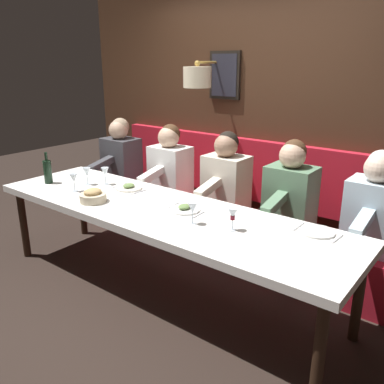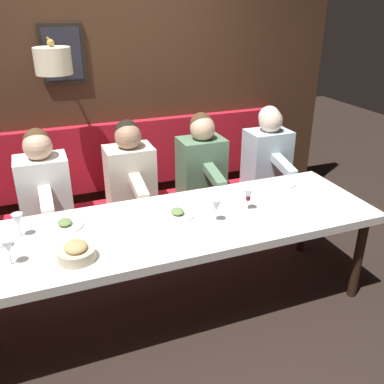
{
  "view_description": "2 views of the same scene",
  "coord_description": "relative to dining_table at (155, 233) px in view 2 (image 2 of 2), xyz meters",
  "views": [
    {
      "loc": [
        -2.23,
        -2.06,
        1.86
      ],
      "look_at": [
        0.05,
        -0.29,
        0.92
      ],
      "focal_mm": 37.95,
      "sensor_mm": 36.0,
      "label": 1
    },
    {
      "loc": [
        -2.39,
        0.66,
        2.12
      ],
      "look_at": [
        0.05,
        -0.29,
        0.92
      ],
      "focal_mm": 39.28,
      "sensor_mm": 36.0,
      "label": 2
    }
  ],
  "objects": [
    {
      "name": "ground_plane",
      "position": [
        0.0,
        0.0,
        -0.68
      ],
      "size": [
        12.0,
        12.0,
        0.0
      ],
      "primitive_type": "plane",
      "color": "black"
    },
    {
      "name": "dining_table",
      "position": [
        0.0,
        0.0,
        0.0
      ],
      "size": [
        0.9,
        3.17,
        0.74
      ],
      "color": "white",
      "rests_on": "ground_plane"
    },
    {
      "name": "banquette_bench",
      "position": [
        0.89,
        0.0,
        -0.46
      ],
      "size": [
        0.52,
        3.37,
        0.45
      ],
      "primitive_type": "cube",
      "color": "red",
      "rests_on": "ground_plane"
    },
    {
      "name": "back_wall_panel",
      "position": [
        1.46,
        0.01,
        0.68
      ],
      "size": [
        0.59,
        4.57,
        2.9
      ],
      "color": "#422819",
      "rests_on": "ground_plane"
    },
    {
      "name": "diner_nearest",
      "position": [
        0.88,
        -1.38,
        0.13
      ],
      "size": [
        0.6,
        0.4,
        0.79
      ],
      "color": "silver",
      "rests_on": "banquette_bench"
    },
    {
      "name": "diner_near",
      "position": [
        0.88,
        -0.7,
        0.13
      ],
      "size": [
        0.6,
        0.4,
        0.79
      ],
      "color": "#567A5B",
      "rests_on": "banquette_bench"
    },
    {
      "name": "diner_middle",
      "position": [
        0.88,
        -0.05,
        0.13
      ],
      "size": [
        0.6,
        0.4,
        0.79
      ],
      "color": "beige",
      "rests_on": "banquette_bench"
    },
    {
      "name": "diner_far",
      "position": [
        0.88,
        0.66,
        0.13
      ],
      "size": [
        0.6,
        0.4,
        0.79
      ],
      "color": "white",
      "rests_on": "banquette_bench"
    },
    {
      "name": "place_setting_0",
      "position": [
        0.3,
        -1.18,
        0.06
      ],
      "size": [
        0.24,
        0.31,
        0.01
      ],
      "color": "silver",
      "rests_on": "dining_table"
    },
    {
      "name": "place_setting_1",
      "position": [
        0.08,
        -0.19,
        0.07
      ],
      "size": [
        0.24,
        0.32,
        0.05
      ],
      "color": "white",
      "rests_on": "dining_table"
    },
    {
      "name": "place_setting_2",
      "position": [
        0.2,
        0.56,
        0.07
      ],
      "size": [
        0.24,
        0.31,
        0.05
      ],
      "color": "silver",
      "rests_on": "dining_table"
    },
    {
      "name": "wine_glass_0",
      "position": [
        -0.1,
        -0.41,
        0.17
      ],
      "size": [
        0.07,
        0.07,
        0.16
      ],
      "color": "silver",
      "rests_on": "dining_table"
    },
    {
      "name": "wine_glass_1",
      "position": [
        -0.14,
        0.89,
        0.17
      ],
      "size": [
        0.07,
        0.07,
        0.16
      ],
      "color": "silver",
      "rests_on": "dining_table"
    },
    {
      "name": "wine_glass_3",
      "position": [
        0.17,
        0.84,
        0.17
      ],
      "size": [
        0.07,
        0.07,
        0.16
      ],
      "color": "silver",
      "rests_on": "dining_table"
    },
    {
      "name": "wine_glass_4",
      "position": [
        -0.02,
        -0.69,
        0.17
      ],
      "size": [
        0.07,
        0.07,
        0.16
      ],
      "color": "silver",
      "rests_on": "dining_table"
    },
    {
      "name": "bread_bowl",
      "position": [
        -0.22,
        0.54,
        0.1
      ],
      "size": [
        0.22,
        0.22,
        0.12
      ],
      "color": "beige",
      "rests_on": "dining_table"
    }
  ]
}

